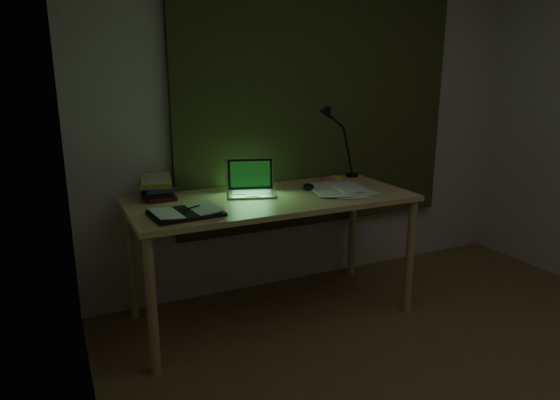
% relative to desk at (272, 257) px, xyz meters
% --- Properties ---
extents(wall_back, '(3.50, 0.00, 2.50)m').
position_rel_desk_xyz_m(wall_back, '(0.58, 0.47, 0.84)').
color(wall_back, beige).
rests_on(wall_back, ground).
extents(wall_left, '(0.00, 4.00, 2.50)m').
position_rel_desk_xyz_m(wall_left, '(-1.17, -1.53, 0.84)').
color(wall_left, beige).
rests_on(wall_left, ground).
extents(curtain, '(2.20, 0.06, 2.00)m').
position_rel_desk_xyz_m(curtain, '(0.58, 0.43, 1.04)').
color(curtain, '#30351A').
rests_on(curtain, wall_back).
extents(desk, '(1.78, 0.78, 0.81)m').
position_rel_desk_xyz_m(desk, '(0.00, 0.00, 0.00)').
color(desk, tan).
rests_on(desk, floor).
extents(laptop, '(0.39, 0.42, 0.22)m').
position_rel_desk_xyz_m(laptop, '(-0.10, 0.09, 0.52)').
color(laptop, silver).
rests_on(laptop, desk).
extents(open_textbook, '(0.40, 0.30, 0.03)m').
position_rel_desk_xyz_m(open_textbook, '(-0.60, -0.18, 0.42)').
color(open_textbook, silver).
rests_on(open_textbook, desk).
extents(book_stack, '(0.20, 0.24, 0.15)m').
position_rel_desk_xyz_m(book_stack, '(-0.66, 0.26, 0.48)').
color(book_stack, silver).
rests_on(book_stack, desk).
extents(loose_papers, '(0.41, 0.42, 0.02)m').
position_rel_desk_xyz_m(loose_papers, '(0.47, -0.05, 0.42)').
color(loose_papers, white).
rests_on(loose_papers, desk).
extents(mouse, '(0.08, 0.12, 0.04)m').
position_rel_desk_xyz_m(mouse, '(0.30, 0.08, 0.43)').
color(mouse, black).
rests_on(mouse, desk).
extents(sticky_yellow, '(0.10, 0.10, 0.02)m').
position_rel_desk_xyz_m(sticky_yellow, '(0.64, 0.30, 0.42)').
color(sticky_yellow, yellow).
rests_on(sticky_yellow, desk).
extents(sticky_pink, '(0.10, 0.10, 0.02)m').
position_rel_desk_xyz_m(sticky_pink, '(0.57, 0.27, 0.42)').
color(sticky_pink, '#EE5C79').
rests_on(sticky_pink, desk).
extents(desk_lamp, '(0.38, 0.31, 0.51)m').
position_rel_desk_xyz_m(desk_lamp, '(0.80, 0.31, 0.66)').
color(desk_lamp, black).
rests_on(desk_lamp, desk).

